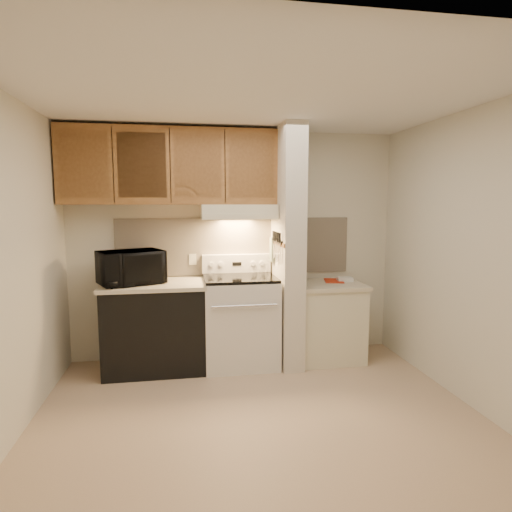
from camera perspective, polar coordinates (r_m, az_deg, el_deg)
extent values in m
plane|color=tan|center=(3.70, 0.41, -20.53)|extent=(3.60, 3.60, 0.00)
plane|color=white|center=(3.37, 0.45, 20.53)|extent=(3.60, 3.60, 0.00)
cube|color=beige|center=(4.79, -2.73, 1.49)|extent=(3.60, 2.50, 0.02)
cube|color=beige|center=(3.48, -30.15, -1.56)|extent=(0.02, 3.00, 2.50)
cube|color=beige|center=(4.04, 26.47, -0.29)|extent=(0.02, 3.00, 2.50)
cube|color=beige|center=(4.78, -2.71, 1.29)|extent=(2.60, 0.02, 0.63)
cube|color=silver|center=(4.60, -2.14, -8.78)|extent=(0.76, 0.65, 0.92)
cube|color=black|center=(4.28, -1.58, -9.41)|extent=(0.50, 0.01, 0.30)
cylinder|color=silver|center=(4.19, -1.51, -6.67)|extent=(0.65, 0.02, 0.02)
cube|color=black|center=(4.49, -2.17, -2.94)|extent=(0.74, 0.64, 0.03)
cube|color=silver|center=(4.75, -2.63, -0.98)|extent=(0.76, 0.08, 0.20)
cube|color=black|center=(4.71, -2.56, -1.05)|extent=(0.10, 0.01, 0.04)
cylinder|color=silver|center=(4.68, -5.96, -1.13)|extent=(0.05, 0.02, 0.05)
cylinder|color=silver|center=(4.69, -4.74, -1.11)|extent=(0.05, 0.02, 0.05)
cylinder|color=silver|center=(4.73, -0.39, -1.01)|extent=(0.05, 0.02, 0.05)
cylinder|color=silver|center=(4.75, 0.80, -0.98)|extent=(0.05, 0.02, 0.05)
cube|color=black|center=(4.59, -13.27, -9.33)|extent=(1.00, 0.63, 0.87)
cube|color=beige|center=(4.48, -13.43, -3.73)|extent=(1.04, 0.67, 0.04)
cube|color=black|center=(4.38, -16.26, -3.71)|extent=(0.24, 0.14, 0.02)
cylinder|color=#205D51|center=(4.72, -17.53, -2.43)|extent=(0.12, 0.12, 0.11)
cube|color=beige|center=(4.75, -8.44, -0.45)|extent=(0.08, 0.01, 0.12)
imported|color=black|center=(4.45, -16.34, -1.46)|extent=(0.72, 0.62, 0.33)
cube|color=beige|center=(4.54, 4.22, 1.17)|extent=(0.22, 0.70, 2.50)
cube|color=#926032|center=(4.51, 2.79, 1.78)|extent=(0.01, 0.70, 0.04)
cube|color=black|center=(4.45, 2.86, 1.97)|extent=(0.02, 0.42, 0.04)
cube|color=silver|center=(4.31, 3.15, 0.46)|extent=(0.01, 0.03, 0.16)
cylinder|color=black|center=(4.28, 3.19, 2.44)|extent=(0.02, 0.02, 0.10)
cube|color=silver|center=(4.40, 2.89, 0.46)|extent=(0.01, 0.04, 0.18)
cylinder|color=black|center=(4.37, 2.94, 2.53)|extent=(0.02, 0.02, 0.10)
cube|color=silver|center=(4.46, 2.72, 0.42)|extent=(0.01, 0.04, 0.20)
cylinder|color=black|center=(4.46, 2.68, 2.63)|extent=(0.02, 0.02, 0.10)
cube|color=silver|center=(4.53, 2.50, 0.79)|extent=(0.01, 0.04, 0.16)
cylinder|color=black|center=(4.54, 2.46, 2.70)|extent=(0.02, 0.02, 0.10)
cube|color=silver|center=(4.61, 2.29, 0.78)|extent=(0.01, 0.04, 0.18)
cylinder|color=black|center=(4.59, 2.32, 2.75)|extent=(0.02, 0.02, 0.10)
cube|color=gray|center=(4.68, 2.15, 0.88)|extent=(0.03, 0.11, 0.26)
cube|color=beige|center=(4.83, 9.50, -8.78)|extent=(0.70, 0.60, 0.81)
cube|color=beige|center=(4.73, 9.61, -3.82)|extent=(0.74, 0.64, 0.04)
cube|color=#B12B12|center=(4.85, 10.34, -3.27)|extent=(0.26, 0.31, 0.01)
cube|color=white|center=(4.87, 11.77, -3.05)|extent=(0.18, 0.13, 0.04)
cube|color=beige|center=(4.55, -2.42, 5.93)|extent=(0.78, 0.44, 0.15)
cube|color=beige|center=(4.34, -2.06, 5.28)|extent=(0.78, 0.04, 0.06)
cube|color=#926032|center=(4.57, -11.31, 11.58)|extent=(2.18, 0.33, 0.77)
cube|color=#926032|center=(4.51, -22.02, 11.27)|extent=(0.46, 0.01, 0.63)
cube|color=black|center=(4.46, -18.53, 11.47)|extent=(0.01, 0.01, 0.73)
cube|color=#926032|center=(4.43, -14.97, 11.63)|extent=(0.46, 0.01, 0.63)
cube|color=black|center=(4.41, -11.37, 11.75)|extent=(0.01, 0.01, 0.73)
cube|color=#926032|center=(4.41, -7.75, 11.82)|extent=(0.46, 0.01, 0.63)
cube|color=black|center=(4.43, -4.15, 11.84)|extent=(0.01, 0.01, 0.73)
cube|color=#926032|center=(4.47, -0.60, 11.82)|extent=(0.46, 0.01, 0.63)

